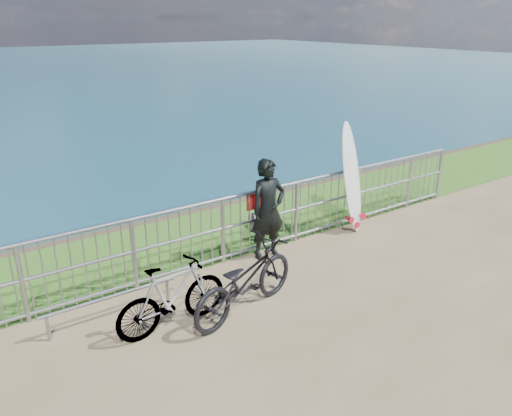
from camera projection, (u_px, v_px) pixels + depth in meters
grass_strip at (216, 232)px, 9.28m from camera, size 120.00×120.00×0.00m
railing at (250, 223)px, 8.24m from camera, size 10.06×0.10×1.13m
surfer at (268, 210)px, 8.09m from camera, size 0.64×0.44×1.68m
surfboard at (352, 182)px, 9.12m from camera, size 0.65×0.61×2.05m
bicycle_near at (245, 280)px, 6.63m from camera, size 1.96×1.10×0.98m
bicycle_far at (172, 296)px, 6.29m from camera, size 1.56×0.52×0.93m
bike_rack at (111, 300)px, 6.51m from camera, size 1.80×0.05×0.38m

